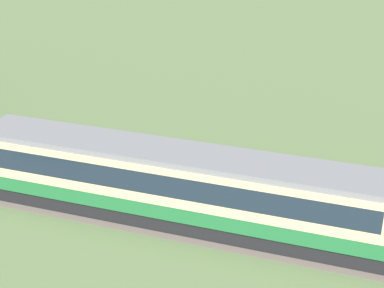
# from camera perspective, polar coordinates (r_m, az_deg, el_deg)

# --- Properties ---
(passenger_train) EXTENTS (112.87, 3.03, 4.04)m
(passenger_train) POSITION_cam_1_polar(r_m,az_deg,el_deg) (29.61, -0.94, -3.89)
(passenger_train) COLOR #1E6033
(passenger_train) RESTS_ON ground_plane
(railway_track) EXTENTS (166.28, 3.60, 0.04)m
(railway_track) POSITION_cam_1_polar(r_m,az_deg,el_deg) (31.53, -5.09, -6.73)
(railway_track) COLOR #665B51
(railway_track) RESTS_ON ground_plane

